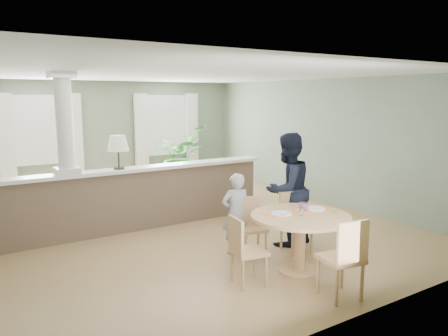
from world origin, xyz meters
TOP-DOWN VIEW (x-y plane):
  - ground at (0.00, 0.00)m, footprint 8.00×8.00m
  - room_shell at (-0.03, 0.63)m, footprint 7.02×8.02m
  - pony_wall at (-0.99, 0.20)m, footprint 5.32×0.38m
  - sofa at (0.60, 1.48)m, footprint 2.94×1.54m
  - houseplant at (1.62, 3.15)m, footprint 1.87×1.89m
  - dining_table at (0.36, -2.76)m, footprint 1.31×1.31m
  - chair_far_boy at (0.20, -1.87)m, footprint 0.48×0.48m
  - chair_far_man at (0.86, -2.10)m, footprint 0.47×0.47m
  - chair_near at (0.24, -3.65)m, footprint 0.50×0.50m
  - chair_side at (-0.50, -2.70)m, footprint 0.45×0.45m
  - child_person at (0.05, -1.71)m, footprint 0.50×0.38m
  - man_person at (0.96, -1.80)m, footprint 0.95×0.79m

SIDE VIEW (x-z plane):
  - ground at x=0.00m, z-range 0.00..0.00m
  - sofa at x=0.60m, z-range 0.00..0.82m
  - chair_far_boy at x=0.20m, z-range 0.04..0.90m
  - chair_side at x=-0.50m, z-range 0.05..0.92m
  - chair_far_man at x=0.86m, z-range 0.05..0.95m
  - chair_near at x=0.24m, z-range 0.05..1.02m
  - child_person at x=0.05m, z-range 0.00..1.22m
  - dining_table at x=0.36m, z-range 0.18..1.08m
  - pony_wall at x=-0.99m, z-range -0.64..2.06m
  - houseplant at x=1.62m, z-range 0.00..1.59m
  - man_person at x=0.96m, z-range 0.00..1.77m
  - room_shell at x=-0.03m, z-range 0.46..3.17m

